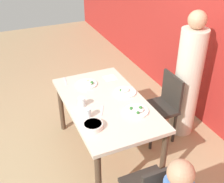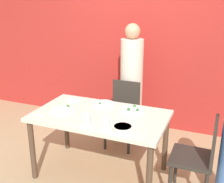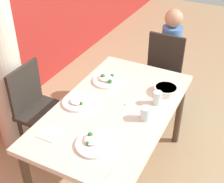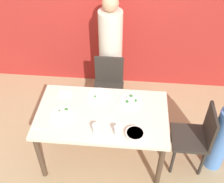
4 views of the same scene
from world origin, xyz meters
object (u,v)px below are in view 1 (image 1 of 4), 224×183
chair_adult_spot (162,105)px  plate_rice_adult (125,92)px  bowl_curry (93,125)px  glass_water_tall (88,113)px  person_adult (188,81)px

chair_adult_spot → plate_rice_adult: (-0.07, -0.48, 0.27)m
bowl_curry → glass_water_tall: glass_water_tall is taller
person_adult → plate_rice_adult: 0.81m
chair_adult_spot → person_adult: (0.00, 0.33, 0.26)m
chair_adult_spot → plate_rice_adult: bearing=-98.5°
chair_adult_spot → glass_water_tall: bearing=-79.1°
plate_rice_adult → glass_water_tall: size_ratio=2.41×
person_adult → bowl_curry: 1.41m
person_adult → bowl_curry: person_adult is taller
glass_water_tall → chair_adult_spot: bearing=100.9°
bowl_curry → glass_water_tall: 0.18m
chair_adult_spot → plate_rice_adult: chair_adult_spot is taller
person_adult → plate_rice_adult: bearing=-95.1°
chair_adult_spot → person_adult: bearing=90.0°
person_adult → bowl_curry: size_ratio=8.44×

